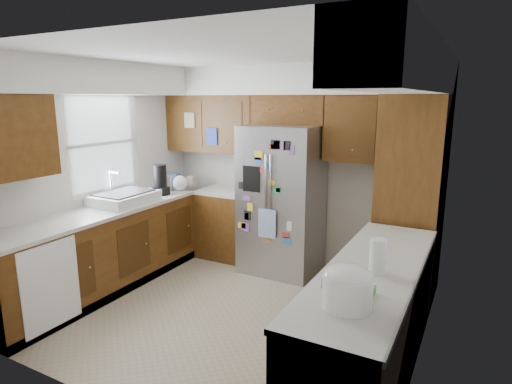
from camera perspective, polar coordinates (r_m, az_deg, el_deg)
floor at (r=4.54m, az=-3.25°, el=-15.31°), size 3.60×3.60×0.00m
room_shell at (r=4.40m, az=-2.24°, el=8.62°), size 3.64×3.24×2.52m
left_counter_run at (r=5.18m, az=-16.22°, el=-7.08°), size 1.36×3.20×0.92m
right_counter_run at (r=3.45m, az=14.93°, el=-17.34°), size 0.63×2.25×0.92m
pantry at (r=4.73m, az=19.98°, el=-1.02°), size 0.60×0.90×2.15m
fridge at (r=5.23m, az=3.50°, el=-1.02°), size 0.90×0.79×1.80m
bridge_cabinet at (r=5.30m, az=4.69°, el=10.87°), size 0.96×0.34×0.35m
fridge_top_items at (r=5.32m, az=4.36°, el=14.07°), size 0.80×0.31×0.27m
sink_assembly at (r=5.17m, az=-17.15°, el=-0.73°), size 0.52×0.70×0.37m
left_counter_clutter at (r=5.66m, az=-11.37°, el=1.35°), size 0.42×0.88×0.38m
rice_cooker at (r=2.58m, az=12.09°, el=-12.11°), size 0.30×0.29×0.26m
paper_towel at (r=3.09m, az=15.94°, el=-8.29°), size 0.11×0.11×0.25m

